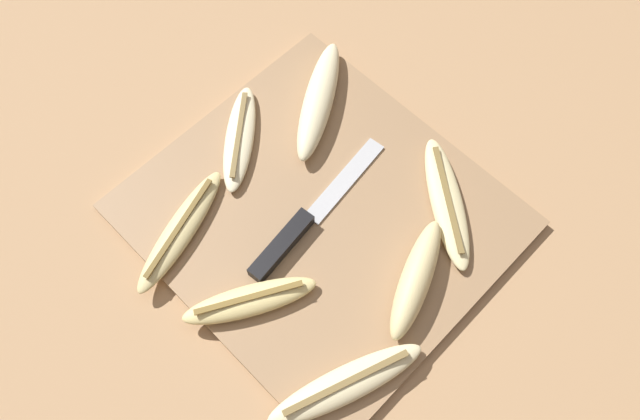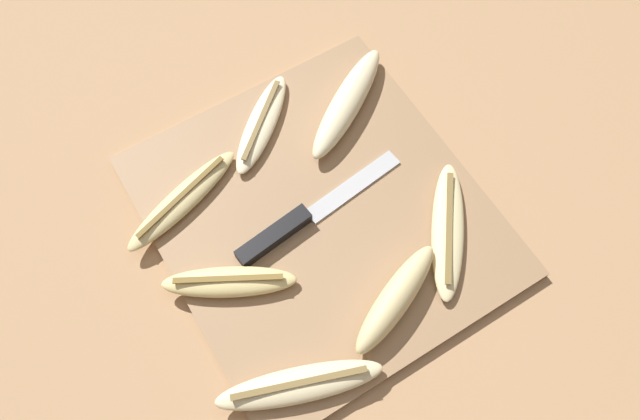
% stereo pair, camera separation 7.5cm
% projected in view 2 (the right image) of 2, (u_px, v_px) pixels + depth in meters
% --- Properties ---
extents(ground_plane, '(4.00, 4.00, 0.00)m').
position_uv_depth(ground_plane, '(320.00, 217.00, 0.77)').
color(ground_plane, tan).
extents(cutting_board, '(0.41, 0.38, 0.01)m').
position_uv_depth(cutting_board, '(320.00, 215.00, 0.76)').
color(cutting_board, '#997551').
rests_on(cutting_board, ground_plane).
extents(knife, '(0.05, 0.24, 0.02)m').
position_uv_depth(knife, '(292.00, 228.00, 0.74)').
color(knife, black).
rests_on(knife, cutting_board).
extents(banana_mellow_near, '(0.09, 0.15, 0.04)m').
position_uv_depth(banana_mellow_near, '(396.00, 298.00, 0.69)').
color(banana_mellow_near, beige).
rests_on(banana_mellow_near, cutting_board).
extents(banana_pale_long, '(0.13, 0.18, 0.03)m').
position_uv_depth(banana_pale_long, '(347.00, 103.00, 0.80)').
color(banana_pale_long, beige).
rests_on(banana_pale_long, cutting_board).
extents(banana_bright_far, '(0.13, 0.14, 0.02)m').
position_uv_depth(banana_bright_far, '(262.00, 123.00, 0.80)').
color(banana_bright_far, beige).
rests_on(banana_bright_far, cutting_board).
extents(banana_spotted_left, '(0.09, 0.18, 0.02)m').
position_uv_depth(banana_spotted_left, '(182.00, 200.00, 0.75)').
color(banana_spotted_left, '#DBC684').
rests_on(banana_spotted_left, cutting_board).
extents(banana_golden_short, '(0.11, 0.15, 0.02)m').
position_uv_depth(banana_golden_short, '(229.00, 282.00, 0.71)').
color(banana_golden_short, '#EDD689').
rests_on(banana_golden_short, cutting_board).
extents(banana_cream_curved, '(0.10, 0.18, 0.02)m').
position_uv_depth(banana_cream_curved, '(300.00, 385.00, 0.66)').
color(banana_cream_curved, beige).
rests_on(banana_cream_curved, cutting_board).
extents(banana_soft_right, '(0.16, 0.14, 0.02)m').
position_uv_depth(banana_soft_right, '(448.00, 230.00, 0.74)').
color(banana_soft_right, beige).
rests_on(banana_soft_right, cutting_board).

